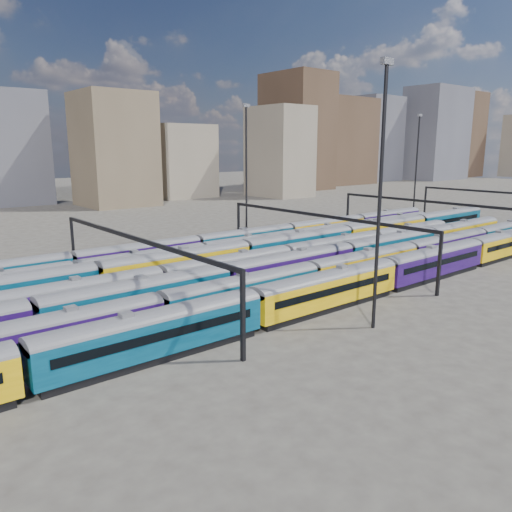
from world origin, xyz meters
TOP-DOWN VIEW (x-y plane):
  - ground at (0.00, 0.00)m, footprint 500.00×500.00m
  - rake_0 at (6.40, -15.00)m, footprint 127.17×3.10m
  - rake_1 at (18.65, -10.00)m, footprint 122.44×2.99m
  - rake_2 at (-21.90, -5.00)m, footprint 150.19×3.14m
  - rake_3 at (-16.92, 0.00)m, footprint 120.17×2.93m
  - rake_4 at (-0.39, 5.00)m, footprint 132.88×3.24m
  - rake_5 at (5.22, 10.00)m, footprint 95.30×2.79m
  - rake_6 at (7.91, 15.00)m, footprint 99.15×2.91m
  - gantry_1 at (-20.00, 0.00)m, footprint 0.35×40.35m
  - gantry_2 at (10.00, 0.00)m, footprint 0.35×40.35m
  - gantry_3 at (40.00, 0.00)m, footprint 0.35×40.35m
  - gantry_4 at (70.00, 0.00)m, footprint 0.35×40.35m
  - mast_2 at (-5.00, -22.00)m, footprint 1.40×0.50m
  - mast_3 at (15.00, 24.00)m, footprint 1.40×0.50m
  - mast_5 at (65.00, 20.00)m, footprint 1.40×0.50m
  - skyline at (104.75, 105.73)m, footprint 399.22×60.48m

SIDE VIEW (x-z plane):
  - ground at x=0.00m, z-range 0.00..0.00m
  - rake_5 at x=5.22m, z-range 0.12..4.81m
  - rake_6 at x=7.91m, z-range 0.12..5.01m
  - rake_3 at x=-16.92m, z-range 0.12..5.05m
  - rake_1 at x=18.65m, z-range 0.13..5.15m
  - rake_0 at x=6.40m, z-range 0.13..5.36m
  - rake_2 at x=-21.90m, z-range 0.13..5.42m
  - rake_4 at x=-0.39m, z-range 0.14..5.60m
  - gantry_1 at x=-20.00m, z-range 2.78..10.80m
  - gantry_2 at x=10.00m, z-range 2.78..10.80m
  - gantry_3 at x=40.00m, z-range 2.78..10.80m
  - gantry_4 at x=70.00m, z-range 2.78..10.80m
  - mast_2 at x=-5.00m, z-range 1.17..26.77m
  - mast_3 at x=15.00m, z-range 1.17..26.77m
  - mast_5 at x=65.00m, z-range 1.17..26.77m
  - skyline at x=104.75m, z-range -4.18..45.85m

